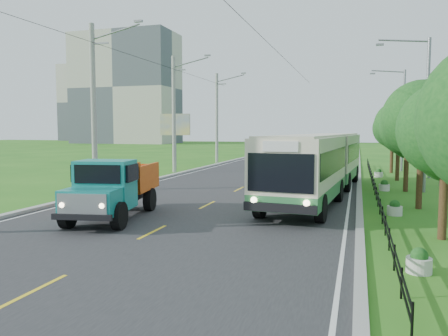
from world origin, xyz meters
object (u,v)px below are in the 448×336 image
at_px(pole_far, 217,117).
at_px(tree_back, 393,130).
at_px(tree_second, 447,135).
at_px(billboard_right, 438,106).
at_px(planter_mid, 384,186).
at_px(billboard_left, 175,128).
at_px(dump_truck, 113,185).
at_px(tree_third, 423,124).
at_px(pole_mid, 174,114).
at_px(planter_near, 395,209).
at_px(tree_fifth, 399,128).
at_px(pole_near, 94,107).
at_px(tree_fourth, 408,132).
at_px(streetlight_mid, 424,109).
at_px(planter_front, 419,262).
at_px(planter_far, 379,174).
at_px(bus, 320,160).
at_px(streetlight_far, 401,116).

bearing_deg(pole_far, tree_back, -20.74).
distance_m(tree_second, billboard_right, 18.12).
bearing_deg(billboard_right, planter_mid, -121.66).
relative_size(billboard_left, dump_truck, 0.84).
height_order(tree_third, tree_back, tree_third).
relative_size(pole_mid, planter_near, 14.93).
height_order(tree_fifth, tree_back, tree_fifth).
distance_m(pole_near, tree_fourth, 18.89).
bearing_deg(planter_mid, streetlight_mid, 0.00).
xyz_separation_m(pole_far, tree_fourth, (18.12, -18.86, -1.51)).
relative_size(tree_second, planter_front, 7.91).
bearing_deg(tree_back, tree_fourth, -90.00).
relative_size(streetlight_mid, planter_near, 13.54).
relative_size(pole_near, billboard_left, 1.92).
xyz_separation_m(pole_near, billboard_left, (-1.24, 15.00, -1.23)).
height_order(planter_far, bus, bus).
bearing_deg(pole_near, pole_mid, 90.00).
bearing_deg(planter_far, billboard_left, 173.69).
xyz_separation_m(tree_fourth, tree_back, (0.00, 12.00, 0.07)).
relative_size(pole_near, planter_front, 14.93).
xyz_separation_m(pole_far, planter_mid, (16.86, -19.00, -4.81)).
height_order(tree_third, planter_front, tree_third).
height_order(tree_fourth, bus, tree_fourth).
xyz_separation_m(pole_mid, tree_fifth, (18.12, -0.86, -1.24)).
xyz_separation_m(streetlight_far, planter_near, (-2.04, -22.00, -4.62)).
distance_m(pole_near, billboard_left, 15.10).
distance_m(planter_front, planter_mid, 16.00).
xyz_separation_m(pole_near, planter_far, (16.86, 13.00, -4.81)).
xyz_separation_m(pole_near, planter_near, (16.86, -3.00, -4.81)).
distance_m(tree_back, planter_far, 5.48).
bearing_deg(tree_fifth, pole_far, 144.64).
bearing_deg(streetlight_far, tree_back, -112.92).
distance_m(pole_near, billboard_right, 23.32).
bearing_deg(streetlight_far, planter_near, -95.30).
height_order(tree_fourth, planter_front, tree_fourth).
distance_m(tree_second, streetlight_mid, 11.97).
xyz_separation_m(tree_second, billboard_left, (-19.36, 21.86, 0.35)).
distance_m(pole_near, planter_far, 21.83).
distance_m(pole_near, planter_mid, 18.23).
xyz_separation_m(tree_second, planter_far, (-1.26, 19.86, -3.23)).
relative_size(pole_far, streetlight_far, 1.10).
xyz_separation_m(pole_mid, streetlight_mid, (18.90, -7.00, -0.19)).
relative_size(tree_second, bus, 0.30).
bearing_deg(planter_far, tree_fourth, -80.92).
bearing_deg(tree_third, pole_near, 177.29).
bearing_deg(planter_mid, planter_front, -90.00).
relative_size(planter_mid, billboard_right, 0.09).
relative_size(tree_fifth, dump_truck, 0.93).
distance_m(tree_third, streetlight_far, 19.90).
bearing_deg(pole_mid, tree_third, -35.36).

